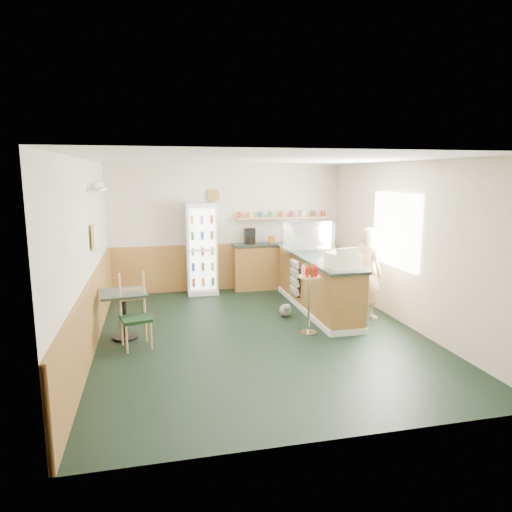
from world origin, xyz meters
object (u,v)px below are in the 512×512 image
object	(u,v)px
cafe_chair	(136,308)
display_case	(307,237)
condiment_stand	(309,288)
shopkeeper	(368,273)
drinks_fridge	(201,249)
cash_register	(343,261)
cafe_table	(124,306)

from	to	relation	value
cafe_chair	display_case	bearing A→B (deg)	14.61
display_case	condiment_stand	world-z (taller)	display_case
display_case	shopkeeper	distance (m)	1.49
drinks_fridge	shopkeeper	size ratio (longest dim) A/B	1.20
cash_register	condiment_stand	bearing A→B (deg)	177.22
condiment_stand	cafe_chair	world-z (taller)	same
cafe_table	condiment_stand	bearing A→B (deg)	-8.11
condiment_stand	cafe_chair	xyz separation A→B (m)	(-2.64, 0.07, -0.17)
cash_register	shopkeeper	bearing A→B (deg)	24.77
display_case	cash_register	distance (m)	1.72
drinks_fridge	cafe_table	bearing A→B (deg)	-120.43
drinks_fridge	shopkeeper	distance (m)	3.51
cash_register	condiment_stand	xyz separation A→B (m)	(-0.58, -0.08, -0.40)
shopkeeper	condiment_stand	world-z (taller)	shopkeeper
drinks_fridge	cafe_chair	distance (m)	3.11
shopkeeper	cafe_table	xyz separation A→B (m)	(-4.10, -0.17, -0.28)
condiment_stand	drinks_fridge	bearing A→B (deg)	115.44
drinks_fridge	condiment_stand	size ratio (longest dim) A/B	1.76
display_case	cafe_chair	xyz separation A→B (m)	(-3.22, -1.72, -0.72)
display_case	condiment_stand	xyz separation A→B (m)	(-0.58, -1.79, -0.55)
shopkeeper	cafe_chair	distance (m)	3.95
drinks_fridge	cafe_chair	bearing A→B (deg)	-114.34
drinks_fridge	condiment_stand	bearing A→B (deg)	-64.56
shopkeeper	cafe_table	bearing A→B (deg)	70.06
drinks_fridge	display_case	bearing A→B (deg)	-29.28
cash_register	shopkeeper	size ratio (longest dim) A/B	0.28
display_case	cash_register	bearing A→B (deg)	-90.00
cafe_table	drinks_fridge	bearing A→B (deg)	59.57
cafe_table	cafe_chair	world-z (taller)	cafe_chair
condiment_stand	cafe_chair	size ratio (longest dim) A/B	1.00
drinks_fridge	shopkeeper	bearing A→B (deg)	-41.10
condiment_stand	cafe_table	distance (m)	2.86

